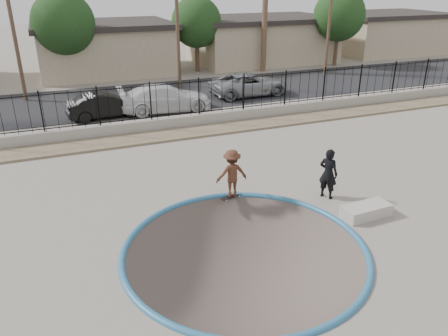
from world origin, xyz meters
name	(u,v)px	position (x,y,z in m)	size (l,w,h in m)	color
ground	(147,141)	(0.00, 12.00, -1.10)	(120.00, 120.00, 2.20)	gray
bowl_pit	(245,250)	(0.00, -1.00, 0.00)	(6.84, 6.84, 1.80)	#4A3F39
coping_ring	(245,250)	(0.00, -1.00, 0.00)	(7.04, 7.04, 0.20)	#2C6990
rock_strip	(158,137)	(0.00, 9.20, 0.06)	(42.00, 1.60, 0.11)	#917F5F
retaining_wall	(152,125)	(0.00, 10.30, 0.30)	(42.00, 0.45, 0.60)	#A19A8E
fence	(151,102)	(0.00, 10.30, 1.50)	(40.00, 0.04, 1.80)	black
street	(128,99)	(0.00, 17.00, 0.02)	(90.00, 8.00, 0.04)	black
house_center	(104,47)	(0.00, 26.50, 1.97)	(10.60, 8.60, 3.90)	tan
house_east	(261,39)	(14.00, 26.50, 1.97)	(12.60, 8.60, 3.90)	tan
house_east_far	(385,32)	(28.00, 26.50, 1.97)	(11.60, 8.60, 3.90)	tan
utility_pole_left	(12,22)	(-6.00, 19.00, 4.70)	(1.70, 0.24, 9.00)	#473323
utility_pole_mid	(177,13)	(4.00, 19.00, 4.96)	(1.70, 0.24, 9.50)	#473323
utility_pole_right	(330,12)	(16.00, 19.00, 4.70)	(1.70, 0.24, 9.00)	#473323
street_tree_left	(63,23)	(-3.00, 23.00, 4.19)	(4.32, 4.32, 6.36)	#473323
street_tree_mid	(196,22)	(7.00, 24.00, 3.84)	(3.96, 3.96, 5.83)	#473323
street_tree_right	(339,15)	(19.00, 22.00, 4.19)	(4.32, 4.32, 6.36)	#473323
skater	(232,176)	(0.89, 2.09, 0.85)	(1.10, 0.63, 1.70)	brown
skateboard	(232,196)	(0.89, 2.09, 0.06)	(0.86, 0.40, 0.07)	black
videographer	(328,174)	(4.00, 0.93, 0.90)	(0.66, 0.43, 1.80)	black
concrete_ledge	(366,211)	(4.42, -0.70, 0.20)	(1.60, 0.70, 0.40)	#B0A89C
car_b	(105,105)	(-1.84, 13.44, 0.71)	(1.43, 4.09, 1.35)	black
car_c	(165,98)	(1.50, 13.40, 0.80)	(2.13, 5.25, 1.52)	white
car_d	(249,84)	(7.50, 15.00, 0.75)	(2.38, 5.16, 1.43)	gray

